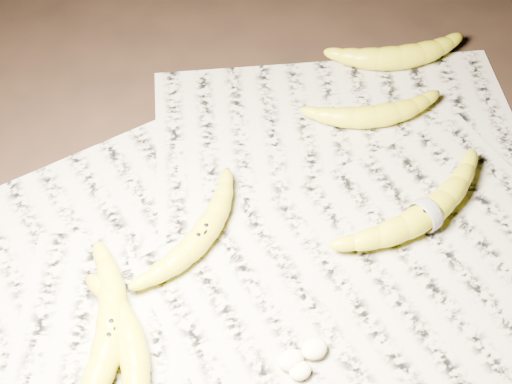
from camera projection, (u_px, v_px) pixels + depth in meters
name	position (u px, v px, depth m)	size (l,w,h in m)	color
ground	(263.00, 236.00, 0.96)	(3.00, 3.00, 0.00)	black
newspaper_patch	(261.00, 253.00, 0.94)	(0.90, 0.70, 0.01)	#ACA794
banana_left_a	(110.00, 333.00, 0.84)	(0.22, 0.06, 0.04)	gold
banana_left_b	(132.00, 346.00, 0.84)	(0.19, 0.06, 0.04)	gold
banana_center	(201.00, 235.00, 0.93)	(0.19, 0.06, 0.04)	gold
banana_taped	(426.00, 213.00, 0.95)	(0.23, 0.06, 0.04)	gold
banana_upper_a	(375.00, 114.00, 1.07)	(0.18, 0.06, 0.04)	gold
banana_upper_b	(399.00, 56.00, 1.15)	(0.19, 0.06, 0.04)	gold
measuring_tape	(426.00, 213.00, 0.95)	(0.05, 0.05, 0.00)	white
flesh_chunk_a	(291.00, 359.00, 0.83)	(0.03, 0.03, 0.02)	#FDF2C4
flesh_chunk_b	(315.00, 347.00, 0.84)	(0.03, 0.03, 0.02)	#FDF2C4
flesh_chunk_c	(300.00, 369.00, 0.83)	(0.03, 0.02, 0.02)	#FDF2C4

